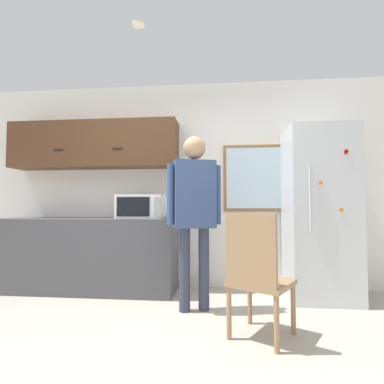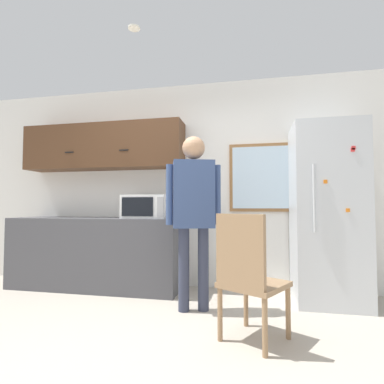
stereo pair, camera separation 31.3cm
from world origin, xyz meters
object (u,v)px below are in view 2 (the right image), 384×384
person (194,203)px  microwave (147,207)px  refrigerator (327,213)px  chair (248,273)px

person → microwave: bearing=125.7°
refrigerator → chair: refrigerator is taller
chair → microwave: bearing=-12.8°
microwave → refrigerator: size_ratio=0.29×
person → refrigerator: refrigerator is taller
person → chair: person is taller
microwave → refrigerator: (2.09, 0.02, -0.07)m
person → chair: bearing=-66.0°
person → refrigerator: size_ratio=0.91×
person → refrigerator: (1.39, 0.54, -0.11)m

